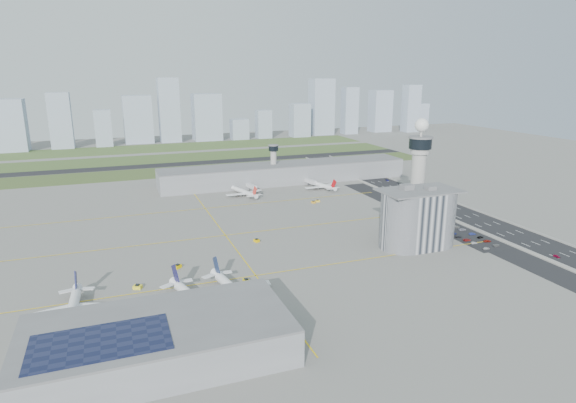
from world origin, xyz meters
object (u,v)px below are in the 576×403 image
object	(u,v)px
airplane_far_a	(244,189)
jet_bridge_far_1	(306,181)
admin_building	(418,218)
car_lot_10	(462,229)
jet_bridge_far_0	(247,186)
car_lot_9	(472,234)
tug_1	(178,266)
tug_2	(246,281)
car_lot_2	(467,240)
jet_bridge_near_1	(168,318)
car_hw_4	(342,169)
car_hw_0	(557,256)
car_lot_3	(458,237)
airplane_far_b	(321,182)
car_hw_1	(441,206)
car_hw_2	(387,180)
jet_bridge_near_2	(247,304)
tug_0	(138,286)
car_lot_1	(474,243)
airplane_near_b	(194,293)
car_lot_4	(454,233)
car_lot_5	(445,229)
car_lot_11	(456,227)
airplane_near_a	(72,304)
car_lot_0	(486,248)
tug_5	(318,201)
airplane_near_c	(234,284)
car_lot_8	(480,237)
tug_4	(313,202)
control_tower	(419,169)
secondary_tower	(274,160)
car_lot_7	(487,241)
car_lot_6	(497,245)
tug_3	(257,240)

from	to	relation	value
airplane_far_a	jet_bridge_far_1	bearing A→B (deg)	-88.34
admin_building	car_lot_10	size ratio (longest dim) A/B	9.72
jet_bridge_far_0	car_lot_9	size ratio (longest dim) A/B	3.53
tug_1	tug_2	xyz separation A→B (m)	(26.03, -27.45, 0.05)
tug_2	car_lot_2	bearing A→B (deg)	2.43
jet_bridge_near_1	car_hw_4	size ratio (longest dim) A/B	3.86
car_hw_0	car_lot_3	bearing A→B (deg)	121.10
airplane_far_b	car_hw_1	world-z (taller)	airplane_far_b
car_hw_2	jet_bridge_near_2	bearing A→B (deg)	-126.88
airplane_far_a	car_lot_2	size ratio (longest dim) A/B	8.10
tug_0	car_lot_1	distance (m)	174.69
airplane_near_b	car_lot_4	size ratio (longest dim) A/B	11.69
car_lot_5	car_lot_10	xyz separation A→B (m)	(9.52, -3.88, 0.05)
tug_0	car_lot_11	bearing A→B (deg)	124.12
airplane_near_b	car_lot_2	xyz separation A→B (m)	(154.00, 24.96, -5.17)
jet_bridge_near_1	car_lot_9	distance (m)	180.67
car_hw_2	jet_bridge_near_1	bearing A→B (deg)	-131.39
airplane_near_a	car_lot_0	size ratio (longest dim) A/B	10.82
tug_0	car_lot_9	world-z (taller)	tug_0
car_lot_5	car_lot_4	bearing A→B (deg)	177.84
airplane_near_a	tug_5	size ratio (longest dim) A/B	13.42
tug_2	car_hw_4	xyz separation A→B (m)	(154.44, 214.36, -0.42)
airplane_near_c	car_lot_8	xyz separation A→B (m)	(147.49, 22.69, -5.03)
jet_bridge_far_1	tug_4	world-z (taller)	jet_bridge_far_1
jet_bridge_far_1	tug_5	world-z (taller)	jet_bridge_far_1
admin_building	car_hw_0	distance (m)	70.08
car_lot_8	car_hw_4	size ratio (longest dim) A/B	1.04
airplane_near_a	car_lot_1	xyz separation A→B (m)	(199.19, 11.93, -5.06)
tug_5	tug_0	bearing A→B (deg)	134.52
control_tower	car_lot_1	bearing A→B (deg)	-74.02
tug_5	car_lot_9	distance (m)	111.02
car_lot_0	car_hw_4	xyz separation A→B (m)	(25.04, 218.35, -0.01)
airplane_far_a	tug_0	size ratio (longest dim) A/B	10.15
car_lot_4	tug_1	bearing A→B (deg)	77.86
car_lot_5	car_lot_9	xyz separation A→B (m)	(9.39, -12.61, 0.10)
secondary_tower	tug_2	world-z (taller)	secondary_tower
airplane_near_b	car_hw_4	bearing A→B (deg)	125.95
airplane_near_b	airplane_far_a	size ratio (longest dim) A/B	1.15
airplane_near_c	car_lot_2	bearing A→B (deg)	87.99
car_lot_7	car_hw_0	distance (m)	34.34
car_lot_5	car_lot_10	bearing A→B (deg)	-114.23
jet_bridge_near_1	car_lot_8	size ratio (longest dim) A/B	3.72
jet_bridge_far_0	car_lot_7	world-z (taller)	jet_bridge_far_0
secondary_tower	car_lot_7	bearing A→B (deg)	-71.11
jet_bridge_far_0	car_lot_6	size ratio (longest dim) A/B	3.49
car_lot_2	tug_1	bearing A→B (deg)	81.60
tug_0	car_lot_2	bearing A→B (deg)	117.59
tug_1	tug_3	xyz separation A→B (m)	(45.73, 22.05, -0.06)
tug_0	car_lot_7	xyz separation A→B (m)	(183.40, -5.57, -0.38)
car_lot_4	car_hw_2	xyz separation A→B (m)	(39.68, 135.35, 0.00)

